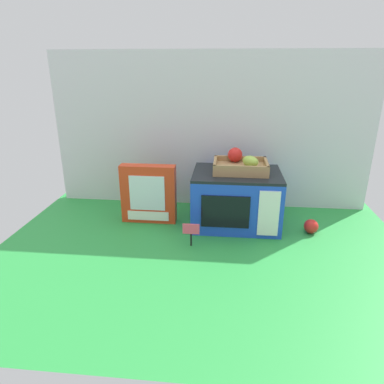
{
  "coord_description": "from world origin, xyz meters",
  "views": [
    {
      "loc": [
        0.09,
        -1.45,
        0.71
      ],
      "look_at": [
        -0.07,
        0.05,
        0.15
      ],
      "focal_mm": 32.3,
      "sensor_mm": 36.0,
      "label": 1
    }
  ],
  "objects": [
    {
      "name": "price_sign",
      "position": [
        -0.05,
        -0.18,
        0.07
      ],
      "size": [
        0.07,
        0.01,
        0.1
      ],
      "color": "black",
      "rests_on": "ground"
    },
    {
      "name": "toy_microwave",
      "position": [
        0.14,
        0.05,
        0.13
      ],
      "size": [
        0.4,
        0.3,
        0.25
      ],
      "color": "blue",
      "rests_on": "ground"
    },
    {
      "name": "food_groups_crate",
      "position": [
        0.15,
        0.07,
        0.28
      ],
      "size": [
        0.24,
        0.19,
        0.1
      ],
      "color": "#A37F51",
      "rests_on": "toy_microwave"
    },
    {
      "name": "ground_plane",
      "position": [
        0.0,
        0.0,
        0.0
      ],
      "size": [
        1.7,
        1.7,
        0.0
      ],
      "primitive_type": "plane",
      "color": "green",
      "rests_on": "ground"
    },
    {
      "name": "display_back_panel",
      "position": [
        0.0,
        0.3,
        0.39
      ],
      "size": [
        1.61,
        0.03,
        0.78
      ],
      "primitive_type": "cube",
      "color": "silver",
      "rests_on": "ground"
    },
    {
      "name": "cookie_set_box",
      "position": [
        -0.27,
        0.04,
        0.14
      ],
      "size": [
        0.26,
        0.06,
        0.28
      ],
      "color": "red",
      "rests_on": "ground"
    },
    {
      "name": "loose_toy_apple",
      "position": [
        0.48,
        -0.01,
        0.03
      ],
      "size": [
        0.06,
        0.06,
        0.06
      ],
      "primitive_type": "sphere",
      "color": "red",
      "rests_on": "ground"
    }
  ]
}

